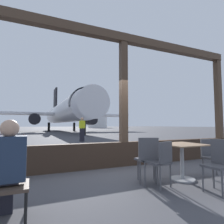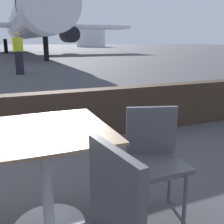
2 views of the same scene
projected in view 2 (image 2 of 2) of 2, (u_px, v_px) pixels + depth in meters
dining_table at (46, 170)px, 1.83m from camera, size 0.86×0.86×0.77m
cafe_chair_window_left at (154, 152)px, 2.02m from camera, size 0.47×0.47×0.84m
airplane at (27, 22)px, 29.67m from camera, size 26.14×33.19×10.31m
ground_crew_worker at (18, 53)px, 10.94m from camera, size 0.41×0.45×1.74m
fuel_storage_tank at (91, 38)px, 76.97m from camera, size 8.23×8.23×4.77m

